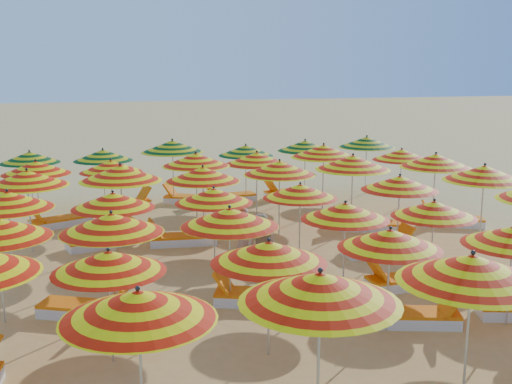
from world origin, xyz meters
TOP-DOWN VIEW (x-y plane):
  - ground at (0.00, 0.00)m, footprint 120.00×120.00m
  - umbrella_1 at (-3.14, -6.58)m, footprint 2.50×2.50m
  - umbrella_2 at (-0.93, -6.83)m, footprint 2.18×2.18m
  - umbrella_3 at (1.32, -6.58)m, footprint 2.38×2.38m
  - umbrella_7 at (-3.47, -4.30)m, footprint 2.22×2.22m
  - umbrella_8 at (-1.02, -4.64)m, footprint 2.06×2.06m
  - umbrella_9 at (1.23, -4.24)m, footprint 2.36×2.36m
  - umbrella_13 at (-3.39, -2.41)m, footprint 1.91×1.91m
  - umbrella_14 at (-1.21, -2.41)m, footprint 2.47×2.47m
  - umbrella_15 at (1.21, -2.17)m, footprint 2.08×2.08m
  - umbrella_16 at (3.12, -2.28)m, footprint 2.17×2.17m
  - umbrella_18 at (-5.48, 0.02)m, footprint 2.24×2.24m
  - umbrella_19 at (-3.32, -0.07)m, footprint 2.20×2.20m
  - umbrella_20 at (-1.09, 0.03)m, footprint 2.00×2.00m
  - umbrella_21 at (0.98, 0.13)m, footprint 1.81×1.81m
  - umbrella_22 at (3.47, 0.04)m, footprint 2.46×2.46m
  - umbrella_23 at (5.71, -0.03)m, footprint 2.13×2.13m
  - umbrella_24 at (-5.31, 2.16)m, footprint 2.22×2.22m
  - umbrella_25 at (-3.09, 2.02)m, footprint 2.41×2.41m
  - umbrella_26 at (-1.03, 2.05)m, footprint 1.97×1.97m
  - umbrella_27 at (1.09, 2.36)m, footprint 2.06×2.06m
  - umbrella_28 at (3.12, 2.21)m, footprint 2.43×2.43m
  - umbrella_29 at (5.62, 2.22)m, footprint 2.35×2.35m
  - umbrella_30 at (-5.31, 4.35)m, footprint 2.14×2.14m
  - umbrella_31 at (-3.29, 4.62)m, footprint 2.27×2.27m
  - umbrella_32 at (-0.90, 4.23)m, footprint 2.15×2.15m
  - umbrella_33 at (0.97, 4.48)m, footprint 2.47×2.47m
  - umbrella_34 at (3.12, 4.59)m, footprint 2.23×2.23m
  - umbrella_35 at (5.71, 4.53)m, footprint 2.21×2.21m
  - umbrella_36 at (-5.72, 6.72)m, footprint 2.20×2.20m
  - umbrella_37 at (-3.51, 6.57)m, footprint 2.36×2.36m
  - umbrella_38 at (-1.30, 6.76)m, footprint 2.22×2.22m
  - umbrella_39 at (1.12, 6.68)m, footprint 2.08×2.08m
  - umbrella_40 at (3.24, 6.83)m, footprint 2.19×2.19m
  - umbrella_41 at (5.49, 6.83)m, footprint 2.57×2.57m
  - lounger_3 at (1.82, -4.10)m, footprint 1.82×1.03m
  - lounger_5 at (-3.89, -2.37)m, footprint 1.82×1.23m
  - lounger_6 at (-0.70, -2.48)m, footprint 1.83×1.12m
  - lounger_7 at (2.52, -2.31)m, footprint 1.76×0.68m
  - lounger_8 at (2.97, -0.04)m, footprint 1.78×0.75m
  - lounger_9 at (-3.60, 2.21)m, footprint 1.83×1.10m
  - lounger_10 at (-1.63, 1.96)m, footprint 1.77×0.70m
  - lounger_11 at (3.63, 2.14)m, footprint 1.82×1.17m
  - lounger_12 at (6.12, 2.06)m, footprint 1.82×1.19m
  - lounger_13 at (-4.80, 4.58)m, footprint 1.82×1.24m
  - lounger_14 at (-2.91, 6.37)m, footprint 1.82×1.03m
  - lounger_15 at (-0.80, 6.71)m, footprint 1.82×1.22m
  - lounger_16 at (0.53, 6.61)m, footprint 1.80×0.86m
  - lounger_17 at (2.64, 6.86)m, footprint 1.82×1.02m
  - beachgoer_b at (-0.33, -1.36)m, footprint 0.87×0.92m
  - beachgoer_a at (-0.43, 0.14)m, footprint 0.51×0.57m

SIDE VIEW (x-z plane):
  - ground at x=0.00m, z-range 0.00..0.00m
  - lounger_3 at x=1.82m, z-range -0.19..0.50m
  - lounger_5 at x=-3.89m, z-range -0.19..0.50m
  - lounger_6 at x=-0.70m, z-range -0.19..0.50m
  - lounger_7 at x=2.52m, z-range -0.19..0.50m
  - lounger_8 at x=2.97m, z-range -0.19..0.50m
  - lounger_9 at x=-3.60m, z-range -0.19..0.50m
  - lounger_10 at x=-1.63m, z-range -0.19..0.50m
  - lounger_11 at x=3.63m, z-range -0.19..0.50m
  - lounger_12 at x=6.12m, z-range -0.19..0.50m
  - lounger_13 at x=-4.80m, z-range -0.19..0.50m
  - lounger_14 at x=-2.91m, z-range -0.19..0.50m
  - lounger_15 at x=-0.80m, z-range -0.19..0.50m
  - lounger_16 at x=0.53m, z-range -0.19..0.50m
  - lounger_17 at x=2.64m, z-range -0.19..0.50m
  - beachgoer_a at x=-0.43m, z-range 0.00..1.32m
  - beachgoer_b at x=-0.33m, z-range 0.00..1.51m
  - umbrella_21 at x=0.98m, z-range 0.71..2.58m
  - umbrella_7 at x=-3.47m, z-range 0.71..2.58m
  - umbrella_16 at x=3.12m, z-range 0.71..2.59m
  - umbrella_20 at x=-1.09m, z-range 0.72..2.60m
  - umbrella_31 at x=-3.29m, z-range 0.72..2.63m
  - umbrella_9 at x=1.23m, z-range 0.73..2.63m
  - umbrella_15 at x=1.21m, z-range 0.73..2.64m
  - umbrella_19 at x=-3.32m, z-range 0.73..2.65m
  - umbrella_36 at x=-5.72m, z-range 0.74..2.68m
  - umbrella_39 at x=1.12m, z-range 0.74..2.68m
  - umbrella_35 at x=5.71m, z-range 0.74..2.70m
  - umbrella_37 at x=-3.51m, z-range 0.74..2.70m
  - umbrella_8 at x=-1.02m, z-range 0.74..2.70m
  - umbrella_22 at x=3.47m, z-range 0.75..2.74m
  - umbrella_14 at x=-1.21m, z-range 0.76..2.75m
  - umbrella_30 at x=-5.31m, z-range 0.76..2.76m
  - umbrella_13 at x=-3.39m, z-range 0.77..2.78m
  - umbrella_33 at x=0.97m, z-range 0.77..2.79m
  - umbrella_40 at x=3.24m, z-range 0.77..2.79m
  - umbrella_18 at x=-5.48m, z-range 0.77..2.80m
  - umbrella_1 at x=-3.14m, z-range 0.78..2.81m
  - umbrella_26 at x=-1.03m, z-range 0.78..2.83m
  - umbrella_27 at x=1.09m, z-range 0.79..2.87m
  - umbrella_32 at x=-0.90m, z-range 0.80..2.89m
  - umbrella_41 at x=5.49m, z-range 0.80..2.89m
  - umbrella_24 at x=-5.31m, z-range 0.80..2.92m
  - umbrella_29 at x=5.62m, z-range 0.81..2.95m
  - umbrella_23 at x=5.71m, z-range 0.82..2.99m
  - umbrella_34 at x=3.12m, z-range 0.82..2.99m
  - umbrella_3 at x=1.32m, z-range 0.82..2.99m
  - umbrella_38 at x=-1.30m, z-range 0.82..2.99m
  - umbrella_2 at x=-0.93m, z-range 0.83..3.01m
  - umbrella_25 at x=-3.09m, z-range 0.83..3.01m
  - umbrella_28 at x=3.12m, z-range 0.83..3.02m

